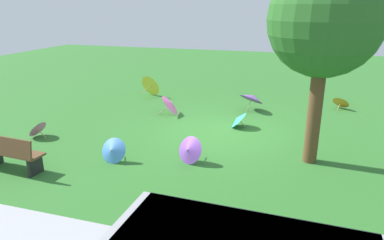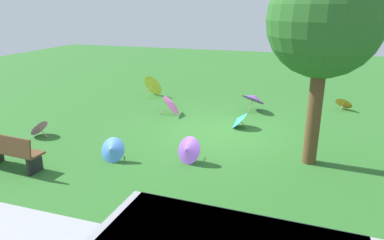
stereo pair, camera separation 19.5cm
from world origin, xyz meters
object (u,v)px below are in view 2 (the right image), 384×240
park_bench (10,151)px  parasol_teal_0 (238,119)px  parasol_purple_1 (254,98)px  shade_tree (325,22)px  parasol_orange_0 (344,102)px  parasol_purple_0 (187,150)px  parasol_pink_1 (173,104)px  parasol_yellow_0 (154,85)px  parasol_pink_0 (38,127)px  parasol_blue_0 (112,150)px

park_bench → parasol_teal_0: (-4.53, -4.66, -0.19)m
parasol_teal_0 → parasol_purple_1: size_ratio=0.57×
parasol_teal_0 → shade_tree: bearing=137.3°
parasol_orange_0 → parasol_purple_0: bearing=57.1°
shade_tree → parasol_pink_1: shade_tree is taller
park_bench → parasol_orange_0: size_ratio=2.07×
shade_tree → parasol_yellow_0: shade_tree is taller
parasol_pink_1 → parasol_purple_1: parasol_purple_1 is taller
parasol_teal_0 → parasol_orange_0: (-3.35, -3.23, 0.01)m
parasol_yellow_0 → parasol_orange_0: size_ratio=1.34×
parasol_teal_0 → parasol_pink_1: bearing=-14.4°
parasol_pink_0 → parasol_purple_0: bearing=175.5°
parasol_teal_0 → parasol_blue_0: 4.32m
parasol_teal_0 → parasol_blue_0: bearing=54.7°
parasol_yellow_0 → parasol_pink_0: (1.25, 5.64, -0.19)m
parasol_pink_0 → parasol_pink_1: (-3.02, -3.27, 0.10)m
parasol_pink_1 → park_bench: bearing=69.0°
parasol_blue_0 → parasol_purple_1: bearing=-115.7°
parasol_teal_0 → parasol_orange_0: parasol_teal_0 is taller
parasol_pink_1 → parasol_purple_0: parasol_pink_1 is taller
parasol_purple_0 → parasol_blue_0: size_ratio=1.19×
park_bench → parasol_pink_0: (0.99, -2.02, -0.18)m
parasol_purple_0 → parasol_orange_0: bearing=-122.9°
parasol_purple_1 → shade_tree: bearing=116.7°
parasol_teal_0 → parasol_orange_0: 4.66m
parasol_pink_0 → parasol_purple_1: size_ratio=0.53×
park_bench → parasol_purple_0: (-3.85, -1.64, -0.12)m
parasol_pink_0 → parasol_purple_0: parasol_purple_0 is taller
parasol_blue_0 → parasol_purple_0: bearing=-164.0°
parasol_pink_0 → parasol_pink_1: 4.45m
park_bench → parasol_purple_1: park_bench is taller
parasol_yellow_0 → parasol_purple_0: 7.00m
parasol_yellow_0 → parasol_blue_0: (-1.77, 6.53, -0.15)m
parasol_pink_1 → parasol_yellow_0: bearing=-53.2°
parasol_blue_0 → parasol_purple_1: parasol_purple_1 is taller
parasol_pink_1 → parasol_purple_1: bearing=-153.1°
park_bench → parasol_orange_0: park_bench is taller
park_bench → parasol_pink_0: 2.26m
shade_tree → parasol_teal_0: bearing=-42.7°
parasol_pink_0 → parasol_purple_1: parasol_purple_1 is taller
parasol_pink_0 → parasol_pink_1: bearing=-132.7°
parasol_yellow_0 → parasol_purple_1: 4.54m
shade_tree → parasol_orange_0: 6.21m
parasol_yellow_0 → parasol_purple_1: bearing=167.2°
shade_tree → parasol_purple_1: size_ratio=3.96×
parasol_yellow_0 → parasol_purple_1: parasol_yellow_0 is taller
parasol_blue_0 → parasol_purple_1: size_ratio=0.57×
park_bench → parasol_pink_1: (-2.03, -5.30, -0.08)m
parasol_pink_0 → parasol_teal_0: 6.11m
parasol_yellow_0 → parasol_pink_1: bearing=126.8°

